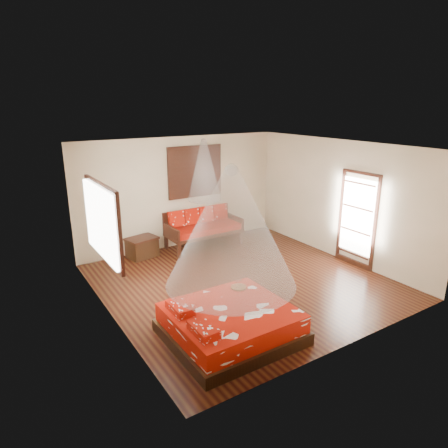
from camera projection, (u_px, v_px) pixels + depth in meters
The scene contains 10 objects.
room at pixel (243, 217), 7.97m from camera, with size 5.54×5.54×2.84m.
bed at pixel (230, 324), 6.31m from camera, with size 1.94×1.76×0.63m.
daybed at pixel (202, 226), 10.35m from camera, with size 1.94×0.86×0.98m.
storage_chest at pixel (142, 247), 9.64m from camera, with size 0.80×0.66×0.49m.
shutter_panel at pixel (195, 172), 10.21m from camera, with size 1.52×0.06×1.32m.
window_left at pixel (104, 222), 6.65m from camera, with size 0.10×1.74×1.34m.
glazed_door at pixel (357, 220), 8.98m from camera, with size 0.08×1.02×2.16m.
wine_tray at pixel (239, 285), 6.94m from camera, with size 0.27×0.27×0.22m.
mosquito_net_main at pixel (231, 227), 5.85m from camera, with size 1.99×1.99×1.80m, color silver.
mosquito_net_daybed at pixel (204, 170), 9.81m from camera, with size 0.85×0.85×1.50m, color silver.
Camera 1 is at (-4.44, -6.25, 3.62)m, focal length 32.00 mm.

